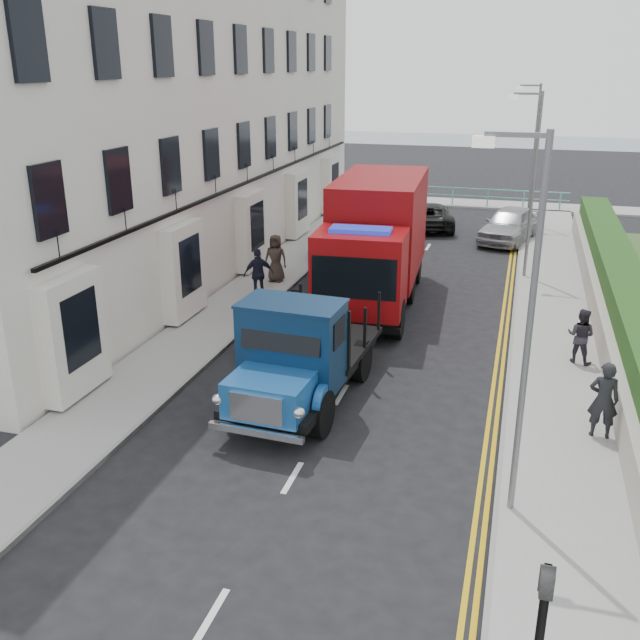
{
  "coord_description": "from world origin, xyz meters",
  "views": [
    {
      "loc": [
        3.99,
        -13.9,
        7.98
      ],
      "look_at": [
        -1.0,
        3.52,
        1.4
      ],
      "focal_mm": 40.0,
      "sensor_mm": 36.0,
      "label": 1
    }
  ],
  "objects_px": {
    "lamp_near": "(524,311)",
    "red_lorry": "(376,239)",
    "lamp_far": "(532,147)",
    "bedford_lorry": "(295,362)",
    "lamp_mid": "(531,175)",
    "parked_car_front": "(285,318)",
    "pedestrian_east_near": "(604,400)"
  },
  "relations": [
    {
      "from": "lamp_near",
      "to": "red_lorry",
      "type": "distance_m",
      "value": 12.65
    },
    {
      "from": "lamp_mid",
      "to": "lamp_far",
      "type": "bearing_deg",
      "value": 90.0
    },
    {
      "from": "lamp_mid",
      "to": "lamp_far",
      "type": "xyz_separation_m",
      "value": [
        0.0,
        10.0,
        0.0
      ]
    },
    {
      "from": "pedestrian_east_near",
      "to": "red_lorry",
      "type": "bearing_deg",
      "value": -49.24
    },
    {
      "from": "lamp_near",
      "to": "parked_car_front",
      "type": "height_order",
      "value": "lamp_near"
    },
    {
      "from": "lamp_near",
      "to": "parked_car_front",
      "type": "bearing_deg",
      "value": 133.09
    },
    {
      "from": "lamp_mid",
      "to": "red_lorry",
      "type": "bearing_deg",
      "value": -137.65
    },
    {
      "from": "lamp_mid",
      "to": "red_lorry",
      "type": "relative_size",
      "value": 0.84
    },
    {
      "from": "lamp_far",
      "to": "red_lorry",
      "type": "distance_m",
      "value": 15.38
    },
    {
      "from": "red_lorry",
      "to": "parked_car_front",
      "type": "distance_m",
      "value": 4.93
    },
    {
      "from": "pedestrian_east_near",
      "to": "parked_car_front",
      "type": "bearing_deg",
      "value": -23.28
    },
    {
      "from": "lamp_near",
      "to": "lamp_far",
      "type": "height_order",
      "value": "same"
    },
    {
      "from": "lamp_far",
      "to": "pedestrian_east_near",
      "type": "xyz_separation_m",
      "value": [
        1.92,
        -22.67,
        -2.98
      ]
    },
    {
      "from": "pedestrian_east_near",
      "to": "lamp_mid",
      "type": "bearing_deg",
      "value": -80.42
    },
    {
      "from": "lamp_near",
      "to": "red_lorry",
      "type": "height_order",
      "value": "lamp_near"
    },
    {
      "from": "lamp_mid",
      "to": "bedford_lorry",
      "type": "height_order",
      "value": "lamp_mid"
    },
    {
      "from": "red_lorry",
      "to": "parked_car_front",
      "type": "xyz_separation_m",
      "value": [
        -1.87,
        -4.28,
        -1.59
      ]
    },
    {
      "from": "lamp_near",
      "to": "red_lorry",
      "type": "relative_size",
      "value": 0.84
    },
    {
      "from": "bedford_lorry",
      "to": "pedestrian_east_near",
      "type": "bearing_deg",
      "value": 7.08
    },
    {
      "from": "lamp_near",
      "to": "bedford_lorry",
      "type": "bearing_deg",
      "value": 150.17
    },
    {
      "from": "lamp_mid",
      "to": "lamp_far",
      "type": "relative_size",
      "value": 1.0
    },
    {
      "from": "lamp_near",
      "to": "lamp_mid",
      "type": "xyz_separation_m",
      "value": [
        0.0,
        16.0,
        0.0
      ]
    },
    {
      "from": "lamp_far",
      "to": "bedford_lorry",
      "type": "xyz_separation_m",
      "value": [
        -5.03,
        -23.11,
        -2.72
      ]
    },
    {
      "from": "lamp_near",
      "to": "parked_car_front",
      "type": "distance_m",
      "value": 10.46
    },
    {
      "from": "lamp_far",
      "to": "pedestrian_east_near",
      "type": "relative_size",
      "value": 3.92
    },
    {
      "from": "bedford_lorry",
      "to": "red_lorry",
      "type": "height_order",
      "value": "red_lorry"
    },
    {
      "from": "bedford_lorry",
      "to": "red_lorry",
      "type": "xyz_separation_m",
      "value": [
        0.13,
        8.64,
        0.99
      ]
    },
    {
      "from": "red_lorry",
      "to": "pedestrian_east_near",
      "type": "distance_m",
      "value": 10.74
    },
    {
      "from": "lamp_far",
      "to": "bedford_lorry",
      "type": "bearing_deg",
      "value": -102.29
    },
    {
      "from": "bedford_lorry",
      "to": "red_lorry",
      "type": "bearing_deg",
      "value": 92.61
    },
    {
      "from": "lamp_near",
      "to": "bedford_lorry",
      "type": "relative_size",
      "value": 1.17
    },
    {
      "from": "lamp_near",
      "to": "pedestrian_east_near",
      "type": "height_order",
      "value": "lamp_near"
    }
  ]
}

